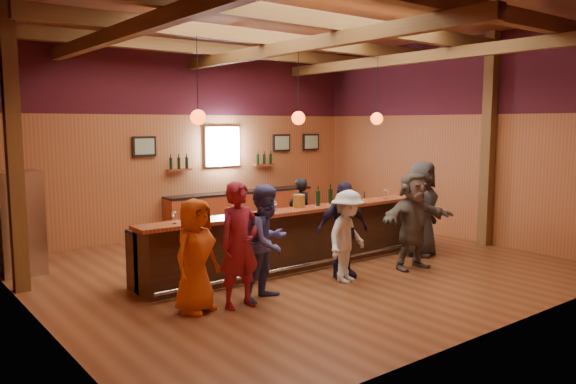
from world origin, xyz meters
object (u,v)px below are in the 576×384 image
at_px(customer_redvest, 240,245).
at_px(customer_navy, 343,230).
at_px(bar_counter, 294,237).
at_px(back_bar_cabinet, 242,210).
at_px(customer_brown, 413,220).
at_px(bartender, 300,214).
at_px(ice_bucket, 299,201).
at_px(bottle_a, 318,198).
at_px(customer_denim, 267,242).
at_px(customer_orange, 196,256).
at_px(customer_dark, 422,209).
at_px(stainless_fridge, 20,223).
at_px(customer_white, 347,236).

distance_m(customer_redvest, customer_navy, 2.23).
xyz_separation_m(bar_counter, back_bar_cabinet, (1.18, 3.57, -0.05)).
height_order(customer_brown, bartender, customer_brown).
height_order(bar_counter, ice_bucket, ice_bucket).
bearing_deg(bottle_a, customer_navy, -103.45).
distance_m(customer_denim, customer_brown, 3.11).
height_order(customer_denim, bartender, customer_denim).
distance_m(customer_orange, customer_navy, 2.81).
xyz_separation_m(customer_dark, ice_bucket, (-2.52, 0.73, 0.29)).
bearing_deg(customer_brown, customer_dark, 36.72).
bearing_deg(customer_brown, stainless_fridge, 151.07).
height_order(bar_counter, stainless_fridge, stainless_fridge).
bearing_deg(stainless_fridge, customer_orange, -68.38).
relative_size(stainless_fridge, customer_redvest, 1.00).
bearing_deg(stainless_fridge, customer_brown, -34.91).
height_order(customer_white, customer_brown, customer_brown).
bearing_deg(bottle_a, customer_white, -106.61).
height_order(customer_orange, ice_bucket, customer_orange).
xyz_separation_m(back_bar_cabinet, customer_dark, (1.30, -4.51, 0.46)).
bearing_deg(stainless_fridge, bartender, -16.23).
xyz_separation_m(customer_white, ice_bucket, (-0.06, 1.20, 0.46)).
relative_size(customer_dark, bottle_a, 5.20).
xyz_separation_m(customer_dark, bartender, (-1.54, 1.92, -0.19)).
distance_m(customer_white, customer_dark, 2.51).
bearing_deg(bartender, bar_counter, 47.45).
relative_size(back_bar_cabinet, customer_navy, 2.43).
bearing_deg(bar_counter, bottle_a, -37.21).
distance_m(customer_navy, bartender, 2.28).
height_order(customer_redvest, bartender, customer_redvest).
bearing_deg(customer_brown, ice_bucket, 146.86).
bearing_deg(customer_white, customer_brown, -21.63).
height_order(ice_bucket, bottle_a, bottle_a).
distance_m(customer_brown, customer_dark, 1.09).
bearing_deg(ice_bucket, customer_white, -87.13).
relative_size(customer_redvest, customer_dark, 0.96).
bearing_deg(bar_counter, customer_redvest, -145.98).
xyz_separation_m(customer_denim, bottle_a, (1.92, 1.08, 0.39)).
relative_size(customer_denim, ice_bucket, 7.45).
distance_m(customer_white, ice_bucket, 1.28).
relative_size(customer_dark, bartender, 1.26).
bearing_deg(customer_navy, customer_brown, -0.84).
xyz_separation_m(customer_redvest, bottle_a, (2.43, 1.13, 0.35)).
bearing_deg(customer_redvest, customer_dark, 3.98).
bearing_deg(customer_orange, stainless_fridge, 91.23).
xyz_separation_m(stainless_fridge, customer_white, (4.13, -3.86, -0.14)).
bearing_deg(ice_bucket, bottle_a, -8.57).
distance_m(customer_orange, ice_bucket, 2.84).
xyz_separation_m(customer_navy, bottle_a, (0.21, 0.89, 0.43)).
bearing_deg(customer_denim, customer_navy, -11.97).
relative_size(bar_counter, bottle_a, 17.49).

